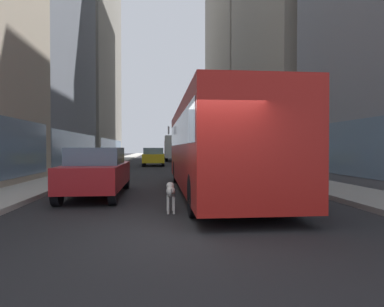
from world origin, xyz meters
name	(u,v)px	position (x,y,z in m)	size (l,w,h in m)	color
ground_plane	(165,161)	(0.00, 35.00, 0.00)	(120.00, 120.00, 0.00)	#232326
sidewalk_left	(118,161)	(-5.70, 35.00, 0.07)	(2.40, 110.00, 0.15)	#ADA89E
sidewalk_right	(210,160)	(5.70, 35.00, 0.07)	(2.40, 110.00, 0.15)	gray
building_left_far	(79,16)	(-11.90, 42.72, 20.35)	(9.26, 22.93, 40.72)	gray
building_right_mid	(298,14)	(11.90, 23.07, 13.80)	(8.75, 16.02, 27.61)	gray
building_right_far	(241,21)	(11.90, 43.88, 20.95)	(8.21, 21.17, 41.92)	gray
transit_bus	(214,143)	(1.20, 5.42, 1.78)	(2.78, 11.53, 3.05)	red
car_silver_sedan	(193,156)	(2.80, 27.53, 0.82)	(1.73, 4.20, 1.62)	#B7BABF
car_red_coupe	(97,171)	(-2.80, 4.94, 0.82)	(1.73, 4.67, 1.62)	red
car_yellow_taxi	(154,157)	(-1.20, 23.91, 0.82)	(1.89, 4.15, 1.62)	yellow
car_black_suv	(180,153)	(2.80, 47.87, 0.82)	(1.79, 4.71, 1.62)	black
box_truck	(174,147)	(1.20, 35.22, 1.67)	(2.30, 7.50, 3.05)	#A51919
dalmatian_dog	(171,192)	(-0.47, 1.95, 0.51)	(0.22, 0.96, 0.72)	white
pedestrian_in_coat	(311,161)	(6.09, 8.03, 1.01)	(0.34, 0.34, 1.69)	#1E1E2D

